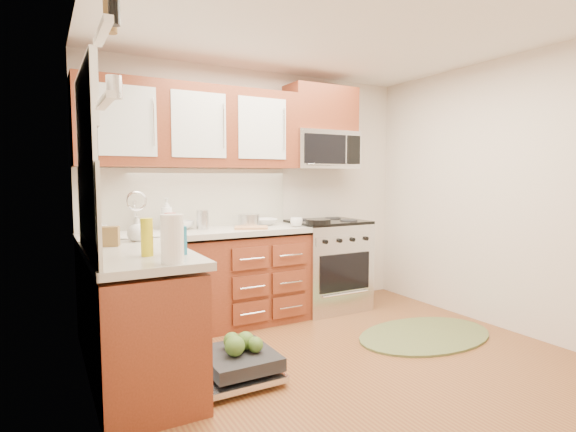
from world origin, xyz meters
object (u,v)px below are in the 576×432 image
dishwasher (234,366)px  paper_towel_roll (172,239)px  bowl_a (263,222)px  skillet (318,222)px  cup (296,222)px  microwave (322,150)px  rug (425,335)px  stock_pot (249,220)px  range (327,264)px  cutting_board (251,228)px  upper_cabinets (193,127)px  sink (141,248)px  bowl_b (180,225)px

dishwasher → paper_towel_roll: (-0.49, -0.32, 0.96)m
dishwasher → bowl_a: bowl_a is taller
skillet → cup: (-0.21, 0.07, -0.00)m
microwave → rug: size_ratio=0.58×
rug → stock_pot: bearing=134.4°
range → bowl_a: bearing=169.2°
bowl_a → paper_towel_roll: bearing=-130.2°
range → cup: size_ratio=8.12×
range → dishwasher: 1.95m
range → cutting_board: (-0.94, -0.12, 0.46)m
upper_cabinets → rug: (1.68, -1.30, -1.86)m
microwave → cup: microwave is taller
cutting_board → bowl_a: bearing=45.3°
dishwasher → bowl_a: bearing=56.2°
rug → stock_pot: stock_pot is taller
microwave → bowl_a: microwave is taller
stock_pot → sink: bearing=-177.1°
upper_cabinets → dishwasher: 2.19m
microwave → bowl_a: bearing=178.9°
sink → paper_towel_roll: paper_towel_roll is taller
skillet → cup: cup is taller
dishwasher → bowl_b: bowl_b is taller
dishwasher → rug: 1.82m
microwave → bowl_a: 1.02m
rug → paper_towel_roll: paper_towel_roll is taller
bowl_b → cup: (1.05, -0.35, 0.01)m
range → cup: 0.72m
sink → rug: size_ratio=0.47×
stock_pot → range: bearing=-2.7°
sink → dishwasher: sink is taller
upper_cabinets → stock_pot: 1.03m
bowl_a → skillet: bearing=-42.8°
upper_cabinets → bowl_b: bearing=169.4°
microwave → bowl_b: microwave is taller
range → bowl_b: size_ratio=3.77×
cutting_board → cup: bearing=-7.6°
skillet → bowl_a: skillet is taller
rug → skillet: (-0.55, 0.90, 0.96)m
dishwasher → cutting_board: bearing=59.4°
microwave → stock_pot: 1.15m
paper_towel_roll → rug: bearing=7.3°
microwave → rug: microwave is taller
range → dishwasher: range is taller
cutting_board → paper_towel_roll: paper_towel_roll is taller
cutting_board → sink: bearing=173.7°
sink → dishwasher: (0.39, -1.12, -0.70)m
dishwasher → skillet: (1.26, 0.88, 0.87)m
dishwasher → rug: bearing=-0.7°
microwave → bowl_b: 1.71m
skillet → sink: bearing=171.7°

